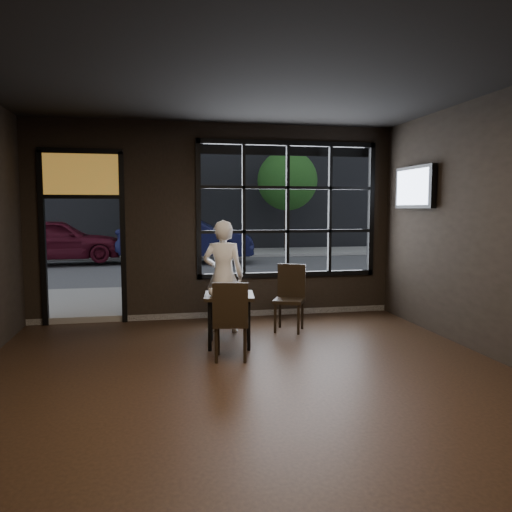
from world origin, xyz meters
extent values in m
cube|color=black|center=(0.00, 0.00, -0.01)|extent=(6.00, 7.00, 0.02)
cube|color=black|center=(0.00, 0.00, 3.21)|extent=(6.00, 7.00, 0.02)
cube|color=black|center=(1.20, 3.50, 1.80)|extent=(3.06, 0.12, 2.28)
cube|color=orange|center=(-2.10, 3.50, 2.35)|extent=(1.20, 0.06, 0.70)
cube|color=#545456|center=(0.00, 24.00, -0.02)|extent=(60.00, 41.00, 0.04)
cube|color=#5B5956|center=(0.00, 23.00, 7.50)|extent=(28.00, 12.00, 15.00)
cube|color=black|center=(-0.05, 1.78, 0.35)|extent=(0.72, 0.72, 0.70)
cube|color=black|center=(-0.11, 1.18, 0.48)|extent=(0.49, 0.49, 0.96)
cube|color=black|center=(0.94, 2.39, 0.49)|extent=(0.57, 0.57, 0.98)
imported|color=white|center=(-0.02, 2.55, 0.83)|extent=(0.69, 0.54, 1.65)
imported|color=silver|center=(-0.27, 1.69, 0.74)|extent=(0.13, 0.13, 0.10)
cube|color=black|center=(2.93, 2.42, 2.14)|extent=(0.12, 1.10, 0.64)
imported|color=#111438|center=(0.01, 12.01, 0.83)|extent=(4.62, 2.27, 1.46)
imported|color=#4D0D1C|center=(-4.18, 12.20, 0.81)|extent=(4.31, 2.15, 1.41)
cylinder|color=#332114|center=(-0.94, 15.00, 1.05)|extent=(0.19, 0.19, 2.10)
sphere|color=#295F20|center=(-0.94, 15.00, 2.76)|extent=(2.29, 2.29, 2.29)
cylinder|color=#332114|center=(4.26, 15.16, 1.12)|extent=(0.20, 0.20, 2.24)
sphere|color=#1E6D1E|center=(4.26, 15.16, 2.95)|extent=(2.45, 2.45, 2.45)
camera|label=1|loc=(-0.96, -4.67, 1.82)|focal=35.00mm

